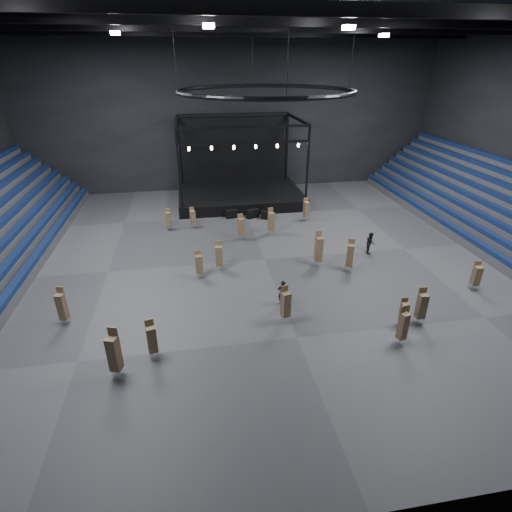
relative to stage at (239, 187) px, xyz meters
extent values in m
plane|color=#444446|center=(0.00, -16.24, -1.45)|extent=(50.00, 50.00, 0.00)
cube|color=black|center=(0.00, -16.24, 16.55)|extent=(50.00, 42.00, 0.20)
cube|color=black|center=(0.00, 4.76, 7.55)|extent=(50.00, 0.20, 18.00)
cube|color=black|center=(0.00, -37.24, 7.55)|extent=(50.00, 0.20, 18.00)
cube|color=#0E1B3E|center=(-18.12, -16.24, -0.50)|extent=(0.59, 40.00, 0.40)
cube|color=#0E1B3E|center=(-19.02, -16.24, 0.25)|extent=(0.59, 40.00, 0.40)
cube|color=#48484B|center=(21.40, -16.24, -1.08)|extent=(7.20, 40.00, 0.75)
cube|color=#0E1B3E|center=(18.12, -16.24, -0.50)|extent=(0.59, 40.00, 0.40)
cube|color=#48484B|center=(21.85, -16.24, -0.70)|extent=(6.30, 40.00, 1.50)
cube|color=#0E1B3E|center=(19.02, -16.24, 0.25)|extent=(0.59, 40.00, 0.40)
cube|color=#48484B|center=(22.30, -16.24, -0.33)|extent=(5.40, 40.00, 2.25)
cube|color=#0E1B3E|center=(19.91, -16.24, 1.00)|extent=(0.59, 40.00, 0.40)
cube|color=#0E1B3E|center=(20.82, -16.24, 1.75)|extent=(0.59, 40.00, 0.40)
cube|color=#0E1B3E|center=(21.71, -16.24, 2.50)|extent=(0.59, 40.00, 0.40)
cube|color=black|center=(0.00, -0.74, -0.85)|extent=(14.00, 10.00, 1.20)
cube|color=black|center=(0.00, 4.06, 3.75)|extent=(13.30, 0.30, 8.00)
cylinder|color=black|center=(-6.60, -5.34, 3.65)|extent=(0.24, 0.24, 7.80)
cylinder|color=black|center=(-6.60, 3.86, 3.65)|extent=(0.24, 0.24, 7.80)
cylinder|color=black|center=(6.60, -5.34, 3.65)|extent=(0.24, 0.24, 7.80)
cylinder|color=black|center=(6.60, 3.86, 3.65)|extent=(0.24, 0.24, 7.80)
cube|color=black|center=(0.00, -5.34, 7.55)|extent=(13.40, 0.25, 0.25)
cube|color=black|center=(0.00, 3.86, 7.55)|extent=(13.40, 0.25, 0.25)
cube|color=black|center=(0.00, -5.34, 6.05)|extent=(13.40, 0.20, 0.20)
cylinder|color=white|center=(-5.50, -5.34, 5.65)|extent=(0.24, 0.24, 0.35)
cylinder|color=white|center=(-3.30, -5.34, 5.65)|extent=(0.24, 0.24, 0.35)
cylinder|color=white|center=(-1.10, -5.34, 5.65)|extent=(0.24, 0.24, 0.35)
cylinder|color=white|center=(1.10, -5.34, 5.65)|extent=(0.24, 0.24, 0.35)
cylinder|color=white|center=(3.30, -5.34, 5.65)|extent=(0.24, 0.24, 0.35)
cylinder|color=white|center=(5.50, -5.34, 5.65)|extent=(0.24, 0.24, 0.35)
torus|color=black|center=(0.00, -16.24, 11.55)|extent=(12.30, 12.30, 0.30)
cylinder|color=black|center=(6.00, -16.24, 14.05)|extent=(0.04, 0.04, 5.00)
cylinder|color=black|center=(0.00, -10.24, 14.05)|extent=(0.04, 0.04, 5.00)
cylinder|color=black|center=(-6.00, -16.24, 14.05)|extent=(0.04, 0.04, 5.00)
cylinder|color=black|center=(0.00, -22.24, 14.05)|extent=(0.04, 0.04, 5.00)
cube|color=black|center=(0.00, -23.24, 15.75)|extent=(49.00, 0.35, 0.70)
cube|color=black|center=(0.00, -16.24, 15.75)|extent=(49.00, 0.35, 0.70)
cube|color=black|center=(0.00, -9.24, 15.75)|extent=(49.00, 0.35, 0.70)
cube|color=black|center=(0.00, -1.24, 15.75)|extent=(49.00, 0.35, 0.70)
cube|color=white|center=(-10.00, -12.24, 15.15)|extent=(0.60, 0.60, 0.25)
cube|color=white|center=(10.00, -12.24, 15.15)|extent=(0.60, 0.60, 0.25)
cube|color=white|center=(-4.00, -20.24, 15.15)|extent=(0.60, 0.60, 0.25)
cube|color=white|center=(4.00, -20.24, 15.15)|extent=(0.60, 0.60, 0.25)
cube|color=black|center=(-1.57, -6.10, -1.04)|extent=(1.35, 0.88, 0.83)
cube|color=black|center=(0.58, -6.42, -1.01)|extent=(1.47, 1.11, 0.88)
cube|color=black|center=(2.01, -7.04, -1.04)|extent=(1.36, 1.03, 0.81)
cylinder|color=silver|center=(-1.54, -12.00, -1.23)|extent=(0.03, 0.03, 0.44)
cylinder|color=silver|center=(-1.54, -11.58, -1.23)|extent=(0.03, 0.03, 0.44)
cylinder|color=silver|center=(-1.12, -12.00, -1.23)|extent=(0.03, 0.03, 0.44)
cylinder|color=silver|center=(-1.12, -11.58, -1.23)|extent=(0.03, 0.03, 0.44)
cube|color=#988354|center=(-1.33, -11.79, -0.21)|extent=(0.65, 0.65, 1.60)
cube|color=#988354|center=(-1.39, -11.58, 0.54)|extent=(0.50, 0.20, 0.88)
cylinder|color=silver|center=(1.38, -11.41, -1.23)|extent=(0.03, 0.03, 0.43)
cylinder|color=silver|center=(1.38, -11.00, -1.23)|extent=(0.03, 0.03, 0.43)
cylinder|color=silver|center=(1.79, -11.41, -1.23)|extent=(0.03, 0.03, 0.43)
cylinder|color=silver|center=(1.79, -11.00, -1.23)|extent=(0.03, 0.03, 0.43)
cube|color=#988354|center=(1.58, -11.21, -0.13)|extent=(0.61, 0.61, 1.76)
cube|color=#988354|center=(1.54, -10.99, 0.70)|extent=(0.50, 0.15, 0.97)
cylinder|color=silver|center=(-4.04, -17.60, -1.22)|extent=(0.03, 0.03, 0.45)
cylinder|color=silver|center=(-4.04, -17.17, -1.22)|extent=(0.03, 0.03, 0.45)
cylinder|color=silver|center=(-3.61, -17.60, -1.22)|extent=(0.03, 0.03, 0.45)
cylinder|color=silver|center=(-3.61, -17.17, -1.22)|extent=(0.03, 0.03, 0.45)
cube|color=#988354|center=(-3.82, -17.38, -0.20)|extent=(0.60, 0.60, 1.59)
cube|color=#988354|center=(-3.80, -17.16, 0.54)|extent=(0.53, 0.12, 0.88)
cylinder|color=silver|center=(-0.50, -25.16, -1.24)|extent=(0.03, 0.03, 0.42)
cylinder|color=silver|center=(-0.50, -24.76, -1.24)|extent=(0.03, 0.03, 0.42)
cylinder|color=silver|center=(-0.10, -25.16, -1.24)|extent=(0.03, 0.03, 0.42)
cylinder|color=silver|center=(-0.10, -24.76, -1.24)|extent=(0.03, 0.03, 0.42)
cube|color=#988354|center=(-0.30, -24.96, -0.19)|extent=(0.63, 0.63, 1.68)
cube|color=#988354|center=(-0.36, -24.76, 0.60)|extent=(0.48, 0.20, 0.93)
cylinder|color=silver|center=(13.80, -23.67, -1.24)|extent=(0.03, 0.03, 0.42)
cylinder|color=silver|center=(13.80, -23.27, -1.24)|extent=(0.03, 0.03, 0.42)
cylinder|color=silver|center=(14.20, -23.67, -1.24)|extent=(0.03, 0.03, 0.42)
cylinder|color=silver|center=(14.20, -23.27, -1.24)|extent=(0.03, 0.03, 0.42)
cube|color=#988354|center=(14.00, -23.47, -0.30)|extent=(0.55, 0.55, 1.46)
cube|color=#988354|center=(14.02, -23.26, 0.37)|extent=(0.49, 0.11, 0.80)
cylinder|color=silver|center=(-10.33, -28.45, -1.22)|extent=(0.03, 0.03, 0.46)
cylinder|color=silver|center=(-10.33, -28.02, -1.22)|extent=(0.03, 0.03, 0.46)
cylinder|color=silver|center=(-9.90, -28.45, -1.22)|extent=(0.03, 0.03, 0.46)
cylinder|color=silver|center=(-9.90, -28.02, -1.22)|extent=(0.03, 0.03, 0.46)
cube|color=#988354|center=(-10.11, -28.24, 0.01)|extent=(0.70, 0.70, 2.01)
cube|color=#988354|center=(-10.03, -28.02, 0.96)|extent=(0.52, 0.25, 1.10)
cylinder|color=silver|center=(6.61, -26.81, -1.27)|extent=(0.03, 0.03, 0.36)
cylinder|color=silver|center=(6.61, -26.47, -1.27)|extent=(0.03, 0.03, 0.36)
cylinder|color=silver|center=(6.96, -26.81, -1.27)|extent=(0.03, 0.03, 0.36)
cylinder|color=silver|center=(6.96, -26.47, -1.27)|extent=(0.03, 0.03, 0.36)
cube|color=#988354|center=(6.79, -26.64, -0.44)|extent=(0.48, 0.48, 1.29)
cube|color=#988354|center=(6.81, -26.46, 0.15)|extent=(0.42, 0.10, 0.71)
cylinder|color=silver|center=(-5.80, -8.42, -1.26)|extent=(0.03, 0.03, 0.38)
cylinder|color=silver|center=(-5.80, -8.06, -1.26)|extent=(0.03, 0.03, 0.38)
cylinder|color=silver|center=(-5.44, -8.42, -1.26)|extent=(0.03, 0.03, 0.38)
cylinder|color=silver|center=(-5.44, -8.06, -1.26)|extent=(0.03, 0.03, 0.38)
cube|color=#988354|center=(-5.62, -8.24, -0.38)|extent=(0.58, 0.58, 1.39)
cube|color=#988354|center=(-5.68, -8.06, 0.27)|extent=(0.43, 0.20, 0.76)
cylinder|color=silver|center=(7.77, -26.74, -1.23)|extent=(0.03, 0.03, 0.43)
cylinder|color=silver|center=(7.77, -26.33, -1.23)|extent=(0.03, 0.03, 0.43)
cylinder|color=silver|center=(8.18, -26.74, -1.23)|extent=(0.03, 0.03, 0.43)
cylinder|color=silver|center=(8.18, -26.33, -1.23)|extent=(0.03, 0.03, 0.43)
cube|color=#988354|center=(7.97, -26.53, -0.19)|extent=(0.54, 0.54, 1.66)
cube|color=#988354|center=(7.98, -26.32, 0.59)|extent=(0.50, 0.09, 0.91)
cylinder|color=silver|center=(5.66, -28.41, -1.26)|extent=(0.03, 0.03, 0.37)
cylinder|color=silver|center=(5.66, -28.06, -1.26)|extent=(0.03, 0.03, 0.37)
cylinder|color=silver|center=(6.02, -28.41, -1.26)|extent=(0.03, 0.03, 0.37)
cylinder|color=silver|center=(6.02, -28.06, -1.26)|extent=(0.03, 0.03, 0.37)
cube|color=#988354|center=(5.84, -28.24, -0.22)|extent=(0.54, 0.54, 1.72)
cube|color=#988354|center=(5.79, -28.06, 0.59)|extent=(0.43, 0.16, 0.95)
cylinder|color=silver|center=(5.95, -19.47, -1.23)|extent=(0.03, 0.03, 0.44)
cylinder|color=silver|center=(5.95, -19.06, -1.23)|extent=(0.03, 0.03, 0.44)
cylinder|color=silver|center=(6.37, -19.47, -1.23)|extent=(0.03, 0.03, 0.44)
cylinder|color=silver|center=(6.37, -19.06, -1.23)|extent=(0.03, 0.03, 0.44)
cube|color=#988354|center=(6.16, -19.27, -0.11)|extent=(0.68, 0.68, 1.81)
cube|color=#988354|center=(6.24, -19.07, 0.74)|extent=(0.49, 0.25, 0.99)
cylinder|color=silver|center=(5.64, -8.44, -1.23)|extent=(0.03, 0.03, 0.44)
cylinder|color=silver|center=(5.64, -8.03, -1.23)|extent=(0.03, 0.03, 0.44)
cylinder|color=silver|center=(6.06, -8.44, -1.23)|extent=(0.03, 0.03, 0.44)
cylinder|color=silver|center=(6.06, -8.03, -1.23)|extent=(0.03, 0.03, 0.44)
cube|color=#988354|center=(5.85, -8.24, -0.22)|extent=(0.63, 0.63, 1.58)
cube|color=#988354|center=(5.80, -8.02, 0.52)|extent=(0.51, 0.17, 0.87)
cylinder|color=silver|center=(3.82, -18.22, -1.23)|extent=(0.03, 0.03, 0.44)
cylinder|color=silver|center=(3.82, -17.80, -1.23)|extent=(0.03, 0.03, 0.44)
cylinder|color=silver|center=(4.24, -18.22, -1.23)|extent=(0.03, 0.03, 0.44)
cylinder|color=silver|center=(4.24, -17.80, -1.23)|extent=(0.03, 0.03, 0.44)
cube|color=#988354|center=(4.03, -18.01, 0.00)|extent=(0.57, 0.57, 2.01)
cube|color=#988354|center=(4.01, -17.79, 0.95)|extent=(0.51, 0.11, 1.11)
cylinder|color=silver|center=(-14.18, -23.12, -1.26)|extent=(0.03, 0.03, 0.39)
cylinder|color=silver|center=(-14.18, -22.75, -1.26)|extent=(0.03, 0.03, 0.39)
cylinder|color=silver|center=(-13.82, -23.12, -1.26)|extent=(0.03, 0.03, 0.39)
cylinder|color=silver|center=(-13.82, -22.75, -1.26)|extent=(0.03, 0.03, 0.39)
cube|color=#988354|center=(-14.00, -22.93, -0.18)|extent=(0.56, 0.56, 1.77)
cube|color=#988354|center=(-13.95, -22.74, 0.66)|extent=(0.45, 0.16, 0.97)
cylinder|color=silver|center=(-5.61, -18.59, -1.25)|extent=(0.03, 0.03, 0.40)
cylinder|color=silver|center=(-5.61, -18.20, -1.25)|extent=(0.03, 0.03, 0.40)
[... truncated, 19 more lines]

